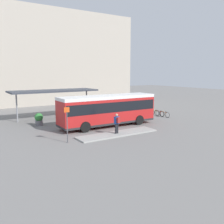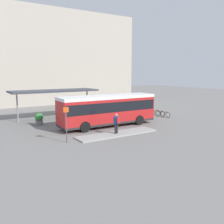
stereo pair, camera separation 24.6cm
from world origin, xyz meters
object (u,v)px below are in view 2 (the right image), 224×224
object	(u,v)px
bicycle_orange	(165,114)
platform_sign	(66,123)
pedestrian_waiting	(117,122)
bicycle_red	(160,113)
bicycle_yellow	(156,113)
potted_planter_near_shelter	(39,119)
city_bus	(108,108)

from	to	relation	value
bicycle_orange	platform_sign	xyz separation A→B (m)	(-14.40, -3.96, 1.20)
pedestrian_waiting	bicycle_red	xyz separation A→B (m)	(9.65, 4.78, -0.76)
pedestrian_waiting	platform_sign	bearing A→B (deg)	79.10
pedestrian_waiting	bicycle_yellow	world-z (taller)	pedestrian_waiting
potted_planter_near_shelter	platform_sign	xyz separation A→B (m)	(-0.07, -7.58, 0.89)
pedestrian_waiting	potted_planter_near_shelter	distance (m)	8.92
bicycle_orange	bicycle_yellow	bearing A→B (deg)	6.39
bicycle_red	potted_planter_near_shelter	size ratio (longest dim) A/B	1.33
pedestrian_waiting	bicycle_red	bearing A→B (deg)	-73.56
bicycle_orange	potted_planter_near_shelter	size ratio (longest dim) A/B	1.29
bicycle_red	bicycle_yellow	xyz separation A→B (m)	(-0.04, 0.74, 0.00)
bicycle_yellow	potted_planter_near_shelter	bearing A→B (deg)	82.45
city_bus	bicycle_red	distance (m)	8.62
bicycle_red	potted_planter_near_shelter	xyz separation A→B (m)	(-14.19, 2.88, 0.30)
bicycle_orange	city_bus	bearing A→B (deg)	93.32
bicycle_orange	potted_planter_near_shelter	world-z (taller)	potted_planter_near_shelter
bicycle_red	pedestrian_waiting	bearing A→B (deg)	115.45
bicycle_red	potted_planter_near_shelter	distance (m)	14.48
bicycle_red	platform_sign	world-z (taller)	platform_sign
bicycle_red	platform_sign	xyz separation A→B (m)	(-14.26, -4.70, 1.19)
city_bus	bicycle_red	size ratio (longest dim) A/B	5.91
city_bus	potted_planter_near_shelter	xyz separation A→B (m)	(-5.79, 4.18, -1.17)
city_bus	pedestrian_waiting	size ratio (longest dim) A/B	5.76
pedestrian_waiting	bicycle_yellow	bearing A→B (deg)	-70.02
bicycle_yellow	potted_planter_near_shelter	size ratio (longest dim) A/B	1.34
city_bus	bicycle_orange	bearing A→B (deg)	4.43
city_bus	bicycle_orange	distance (m)	8.68
pedestrian_waiting	platform_sign	size ratio (longest dim) A/B	0.63
pedestrian_waiting	bicycle_orange	xyz separation A→B (m)	(9.78, 4.04, -0.77)
bicycle_yellow	city_bus	bearing A→B (deg)	104.75
platform_sign	city_bus	bearing A→B (deg)	30.11
city_bus	bicycle_orange	size ratio (longest dim) A/B	6.10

